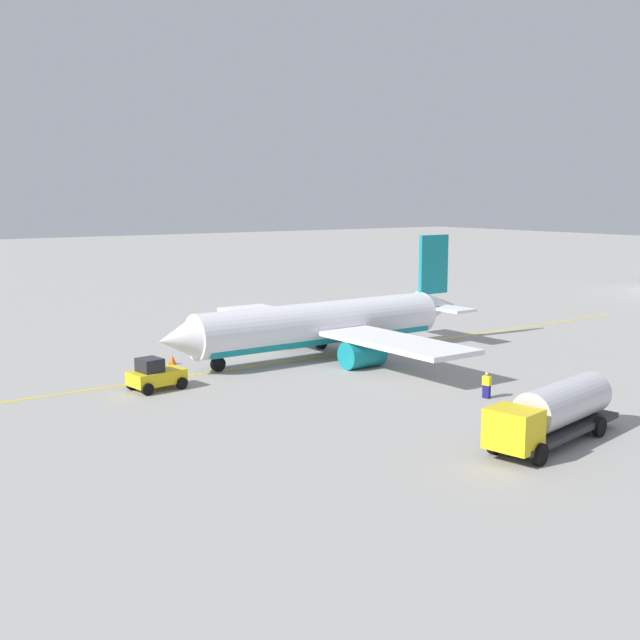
% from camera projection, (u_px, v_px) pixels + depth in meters
% --- Properties ---
extents(ground_plane, '(400.00, 400.00, 0.00)m').
position_uv_depth(ground_plane, '(320.00, 357.00, 64.23)').
color(ground_plane, '#9E9B96').
extents(airplane, '(29.26, 29.13, 9.45)m').
position_uv_depth(airplane, '(325.00, 325.00, 64.14)').
color(airplane, white).
rests_on(airplane, ground).
extents(fuel_tanker, '(10.55, 4.50, 3.15)m').
position_uv_depth(fuel_tanker, '(554.00, 411.00, 41.46)').
color(fuel_tanker, '#2D2D33').
rests_on(fuel_tanker, ground).
extents(pushback_tug, '(3.84, 2.74, 2.20)m').
position_uv_depth(pushback_tug, '(155.00, 375.00, 53.13)').
color(pushback_tug, yellow).
rests_on(pushback_tug, ground).
extents(refueling_worker, '(0.49, 0.60, 1.71)m').
position_uv_depth(refueling_worker, '(487.00, 386.00, 50.95)').
color(refueling_worker, navy).
rests_on(refueling_worker, ground).
extents(safety_cone_nose, '(0.57, 0.57, 0.63)m').
position_uv_depth(safety_cone_nose, '(169.00, 366.00, 59.28)').
color(safety_cone_nose, '#F2590F').
rests_on(safety_cone_nose, ground).
extents(safety_cone_wingtip, '(0.64, 0.64, 0.72)m').
position_uv_depth(safety_cone_wingtip, '(172.00, 360.00, 61.25)').
color(safety_cone_wingtip, '#F2590F').
rests_on(safety_cone_wingtip, ground).
extents(taxi_line_marking, '(77.98, 2.11, 0.01)m').
position_uv_depth(taxi_line_marking, '(320.00, 357.00, 64.23)').
color(taxi_line_marking, yellow).
rests_on(taxi_line_marking, ground).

